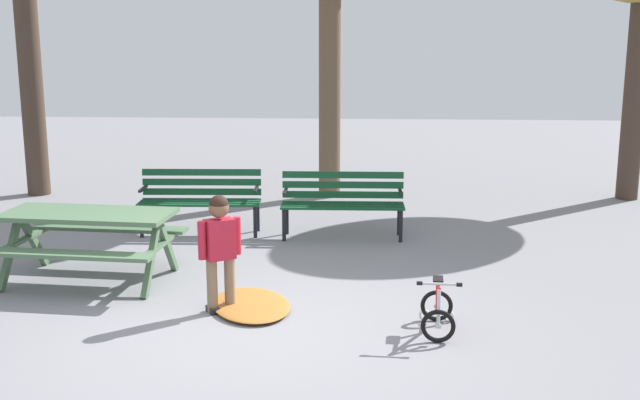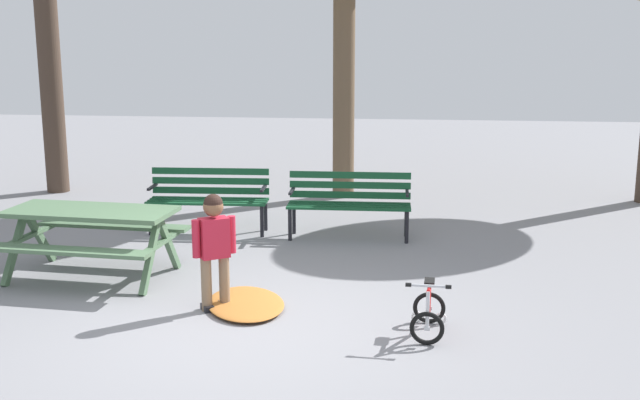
{
  "view_description": "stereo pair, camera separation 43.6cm",
  "coord_description": "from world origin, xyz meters",
  "px_view_note": "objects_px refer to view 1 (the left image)",
  "views": [
    {
      "loc": [
        1.06,
        -6.59,
        2.63
      ],
      "look_at": [
        0.55,
        1.7,
        0.85
      ],
      "focal_mm": 43.68,
      "sensor_mm": 36.0,
      "label": 1
    },
    {
      "loc": [
        1.49,
        -6.55,
        2.63
      ],
      "look_at": [
        0.55,
        1.7,
        0.85
      ],
      "focal_mm": 43.68,
      "sensor_mm": 36.0,
      "label": 2
    }
  ],
  "objects_px": {
    "picnic_table": "(88,228)",
    "park_bench_far_left": "(201,196)",
    "child_standing": "(220,243)",
    "kids_bicycle": "(438,310)",
    "park_bench_left": "(343,199)"
  },
  "relations": [
    {
      "from": "picnic_table",
      "to": "park_bench_far_left",
      "type": "height_order",
      "value": "park_bench_far_left"
    },
    {
      "from": "park_bench_far_left",
      "to": "child_standing",
      "type": "relative_size",
      "value": 1.41
    },
    {
      "from": "picnic_table",
      "to": "kids_bicycle",
      "type": "xyz_separation_m",
      "value": [
        3.62,
        -1.26,
        -0.39
      ]
    },
    {
      "from": "park_bench_far_left",
      "to": "park_bench_left",
      "type": "xyz_separation_m",
      "value": [
        1.9,
        -0.08,
        0.0
      ]
    },
    {
      "from": "park_bench_left",
      "to": "child_standing",
      "type": "bearing_deg",
      "value": -110.39
    },
    {
      "from": "park_bench_left",
      "to": "kids_bicycle",
      "type": "bearing_deg",
      "value": -73.78
    },
    {
      "from": "child_standing",
      "to": "park_bench_far_left",
      "type": "bearing_deg",
      "value": 105.48
    },
    {
      "from": "park_bench_far_left",
      "to": "picnic_table",
      "type": "bearing_deg",
      "value": -109.73
    },
    {
      "from": "picnic_table",
      "to": "park_bench_far_left",
      "type": "relative_size",
      "value": 1.17
    },
    {
      "from": "picnic_table",
      "to": "park_bench_left",
      "type": "xyz_separation_m",
      "value": [
        2.66,
        2.04,
        -0.08
      ]
    },
    {
      "from": "child_standing",
      "to": "park_bench_left",
      "type": "bearing_deg",
      "value": 69.61
    },
    {
      "from": "picnic_table",
      "to": "park_bench_left",
      "type": "relative_size",
      "value": 1.18
    },
    {
      "from": "child_standing",
      "to": "kids_bicycle",
      "type": "xyz_separation_m",
      "value": [
        2.04,
        -0.4,
        -0.48
      ]
    },
    {
      "from": "child_standing",
      "to": "picnic_table",
      "type": "bearing_deg",
      "value": 151.74
    },
    {
      "from": "park_bench_far_left",
      "to": "kids_bicycle",
      "type": "relative_size",
      "value": 2.81
    }
  ]
}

